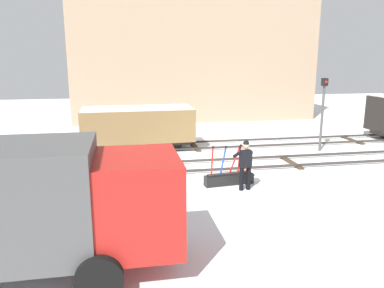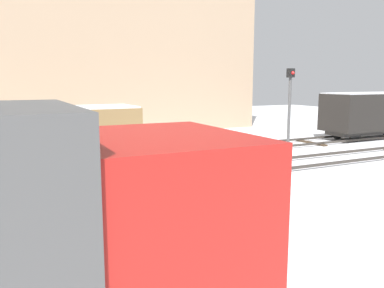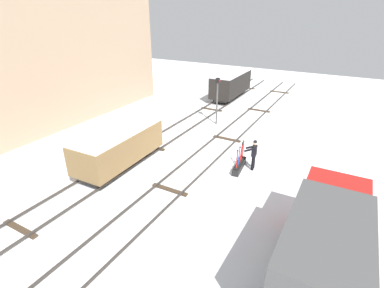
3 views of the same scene
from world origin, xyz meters
TOP-DOWN VIEW (x-y plane):
  - ground_plane at (0.00, 0.00)m, footprint 60.00×60.00m
  - track_main_line at (0.00, 0.00)m, footprint 44.00×1.94m
  - track_siding_near at (0.00, 3.68)m, footprint 44.00×1.94m
  - switch_lever_frame at (0.12, -2.19)m, footprint 1.83×0.56m
  - rail_worker at (0.49, -2.81)m, footprint 0.59×0.69m
  - delivery_truck at (-5.55, -7.05)m, footprint 6.10×2.49m
  - signal_post at (5.85, 1.86)m, footprint 0.24×0.32m
  - apartment_building at (1.70, 13.92)m, footprint 17.66×5.91m
  - freight_car_mid_siding at (-2.85, 3.68)m, footprint 5.41×2.25m

SIDE VIEW (x-z plane):
  - ground_plane at x=0.00m, z-range 0.00..0.00m
  - track_main_line at x=0.00m, z-range 0.02..0.20m
  - track_siding_near at x=0.00m, z-range 0.02..0.20m
  - switch_lever_frame at x=0.12m, z-range -0.47..0.98m
  - rail_worker at x=0.49m, z-range 0.11..1.85m
  - freight_car_mid_siding at x=-2.85m, z-range 0.18..2.29m
  - delivery_truck at x=-5.55m, z-range 0.20..2.98m
  - signal_post at x=5.85m, z-range 0.42..3.94m
  - apartment_building at x=1.70m, z-range 0.01..9.63m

